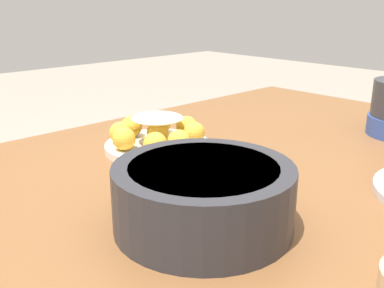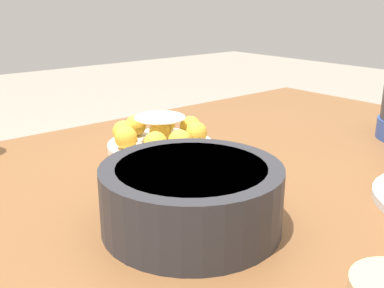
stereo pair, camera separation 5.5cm
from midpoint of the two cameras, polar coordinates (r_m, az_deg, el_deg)
name	(u,v)px [view 1 (the left image)]	position (r m, az deg, el deg)	size (l,w,h in m)	color
dining_table	(232,213)	(0.87, 3.22, -8.77)	(1.58, 1.02, 0.70)	brown
cake_plate	(157,137)	(0.98, -6.07, 0.87)	(0.23, 0.23, 0.08)	silver
serving_bowl	(203,194)	(0.65, -1.00, -6.45)	(0.26, 0.26, 0.09)	#2D2D33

